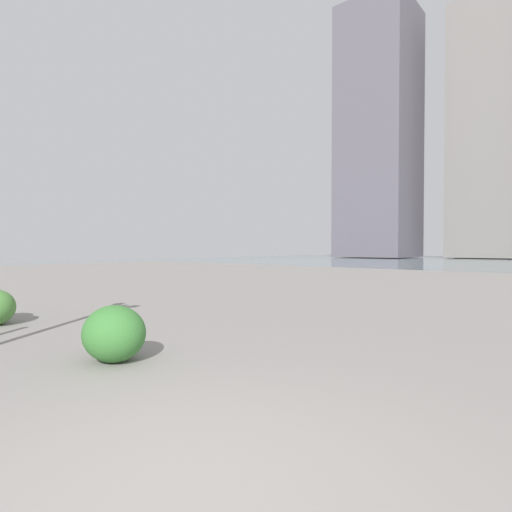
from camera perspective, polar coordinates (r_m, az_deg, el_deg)
name	(u,v)px	position (r m, az deg, el deg)	size (l,w,h in m)	color
building_slab	(508,132)	(73.09, 32.09, 14.70)	(14.56, 12.00, 37.57)	gray
building_annex	(379,134)	(71.07, 16.98, 16.16)	(10.84, 11.36, 39.80)	#5B5660
shrub_wide	(114,334)	(5.74, -19.45, -10.31)	(0.88, 0.79, 0.75)	#387533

